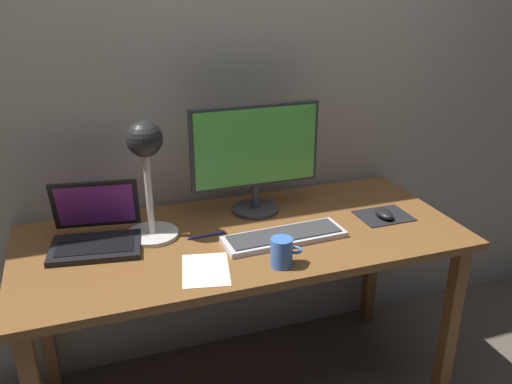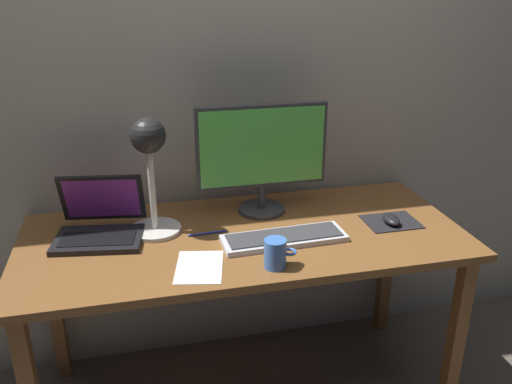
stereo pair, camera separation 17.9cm
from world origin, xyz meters
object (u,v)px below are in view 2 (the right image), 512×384
(coffee_mug, at_px, (276,253))
(pen, at_px, (208,233))
(monitor, at_px, (262,152))
(keyboard_main, at_px, (284,238))
(mouse, at_px, (391,220))
(laptop, at_px, (100,219))
(desk_lamp, at_px, (150,159))

(coffee_mug, xyz_separation_m, pen, (-0.18, 0.28, -0.04))
(monitor, height_order, keyboard_main, monitor)
(mouse, bearing_deg, laptop, 171.38)
(monitor, xyz_separation_m, keyboard_main, (0.02, -0.27, -0.23))
(keyboard_main, height_order, coffee_mug, coffee_mug)
(pen, bearing_deg, desk_lamp, 160.14)
(monitor, relative_size, laptop, 1.49)
(laptop, height_order, coffee_mug, laptop)
(laptop, bearing_deg, keyboard_main, -17.52)
(desk_lamp, bearing_deg, monitor, 11.90)
(laptop, height_order, mouse, laptop)
(desk_lamp, relative_size, mouse, 4.44)
(keyboard_main, height_order, mouse, mouse)
(keyboard_main, distance_m, laptop, 0.66)
(coffee_mug, bearing_deg, keyboard_main, 65.59)
(mouse, bearing_deg, pen, 173.69)
(keyboard_main, xyz_separation_m, pen, (-0.26, 0.11, -0.01))
(keyboard_main, bearing_deg, pen, 156.03)
(desk_lamp, relative_size, coffee_mug, 3.97)
(keyboard_main, bearing_deg, mouse, 5.06)
(mouse, bearing_deg, desk_lamp, 170.72)
(laptop, xyz_separation_m, coffee_mug, (0.55, -0.37, -0.01))
(mouse, distance_m, pen, 0.69)
(coffee_mug, bearing_deg, mouse, 22.10)
(laptop, distance_m, pen, 0.39)
(coffee_mug, bearing_deg, laptop, 146.52)
(monitor, distance_m, mouse, 0.55)
(laptop, bearing_deg, coffee_mug, -33.48)
(laptop, distance_m, mouse, 1.07)
(keyboard_main, height_order, desk_lamp, desk_lamp)
(desk_lamp, bearing_deg, coffee_mug, -43.71)
(coffee_mug, relative_size, pen, 0.77)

